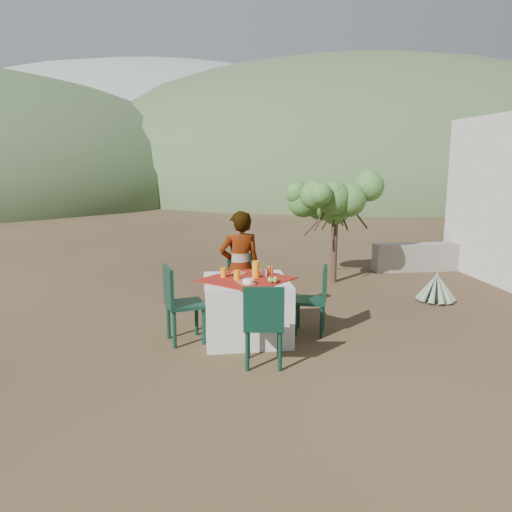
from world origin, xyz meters
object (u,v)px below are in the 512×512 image
(person, at_px, (240,267))
(shrub_tree, at_px, (338,205))
(chair_near, at_px, (264,322))
(table, at_px, (247,309))
(juice_pitcher, at_px, (256,269))
(chair_right, at_px, (316,297))
(chair_left, at_px, (179,300))
(chair_far, at_px, (243,280))
(agave, at_px, (436,288))

(person, height_order, shrub_tree, shrub_tree)
(chair_near, bearing_deg, table, -77.17)
(juice_pitcher, bearing_deg, shrub_tree, 55.84)
(chair_near, xyz_separation_m, shrub_tree, (1.88, 3.69, 0.89))
(table, distance_m, chair_right, 0.90)
(chair_left, bearing_deg, chair_far, -50.62)
(person, relative_size, agave, 2.37)
(person, distance_m, shrub_tree, 2.97)
(table, bearing_deg, chair_near, -85.20)
(agave, bearing_deg, person, -169.01)
(table, xyz_separation_m, chair_left, (-0.83, -0.05, 0.15))
(chair_left, xyz_separation_m, juice_pitcher, (0.96, 0.11, 0.34))
(chair_near, bearing_deg, shrub_tree, -108.95)
(chair_right, relative_size, juice_pitcher, 4.17)
(chair_near, distance_m, agave, 3.78)
(shrub_tree, distance_m, juice_pitcher, 3.31)
(chair_left, height_order, agave, chair_left)
(table, xyz_separation_m, chair_far, (0.07, 1.14, 0.09))
(chair_far, relative_size, chair_left, 0.88)
(shrub_tree, bearing_deg, chair_right, -111.41)
(chair_right, xyz_separation_m, juice_pitcher, (-0.77, 0.00, 0.38))
(agave, bearing_deg, table, -158.39)
(chair_left, xyz_separation_m, agave, (3.98, 1.30, -0.31))
(chair_right, bearing_deg, chair_near, -21.61)
(chair_near, bearing_deg, agave, -136.58)
(chair_right, height_order, shrub_tree, shrub_tree)
(juice_pitcher, bearing_deg, chair_right, -0.37)
(table, distance_m, chair_far, 1.15)
(table, relative_size, agave, 2.00)
(person, distance_m, juice_pitcher, 0.60)
(agave, height_order, juice_pitcher, juice_pitcher)
(chair_far, distance_m, chair_right, 1.37)
(juice_pitcher, bearing_deg, person, 103.82)
(agave, xyz_separation_m, juice_pitcher, (-3.03, -1.19, 0.65))
(chair_near, relative_size, chair_right, 1.06)
(chair_right, bearing_deg, person, -104.40)
(chair_right, relative_size, shrub_tree, 0.49)
(person, xyz_separation_m, juice_pitcher, (0.14, -0.58, 0.10))
(table, height_order, agave, table)
(chair_right, bearing_deg, agave, 136.07)
(chair_near, xyz_separation_m, person, (-0.10, 1.57, 0.26))
(chair_far, distance_m, agave, 3.09)
(chair_near, bearing_deg, juice_pitcher, -84.60)
(chair_right, bearing_deg, chair_far, -124.76)
(person, bearing_deg, juice_pitcher, 97.80)
(chair_left, relative_size, chair_right, 1.10)
(chair_right, xyz_separation_m, shrub_tree, (1.06, 2.71, 0.92))
(chair_near, relative_size, juice_pitcher, 4.41)
(chair_right, distance_m, juice_pitcher, 0.86)
(chair_far, distance_m, chair_near, 2.08)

